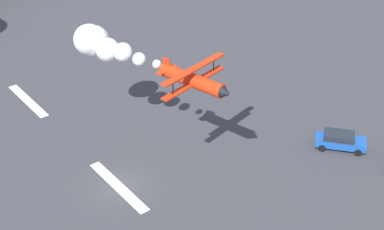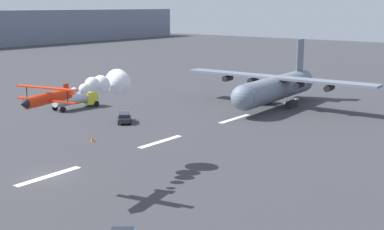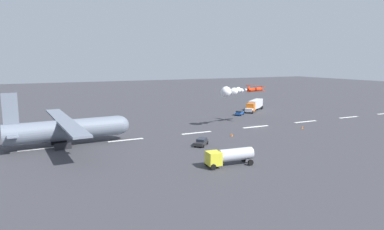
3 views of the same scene
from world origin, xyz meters
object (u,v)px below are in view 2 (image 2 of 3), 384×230
object	(u,v)px
stunt_biplane_red	(105,84)
airport_staff_sedan	(124,117)
cargo_transport_plane	(273,88)
traffic_cone_far	(92,139)
fuel_tanker_truck	(76,99)

from	to	relation	value
stunt_biplane_red	airport_staff_sedan	world-z (taller)	stunt_biplane_red
cargo_transport_plane	airport_staff_sedan	bearing A→B (deg)	153.26
airport_staff_sedan	traffic_cone_far	distance (m)	11.57
stunt_biplane_red	traffic_cone_far	size ratio (longest dim) A/B	21.15
cargo_transport_plane	airport_staff_sedan	xyz separation A→B (m)	(-24.30, 12.24, -2.72)
fuel_tanker_truck	stunt_biplane_red	bearing A→B (deg)	-123.33
cargo_transport_plane	fuel_tanker_truck	size ratio (longest dim) A/B	4.26
stunt_biplane_red	traffic_cone_far	world-z (taller)	stunt_biplane_red
cargo_transport_plane	stunt_biplane_red	bearing A→B (deg)	-176.03
traffic_cone_far	cargo_transport_plane	bearing A→B (deg)	-12.10
cargo_transport_plane	traffic_cone_far	xyz separation A→B (m)	(-34.83, 7.47, -3.16)
stunt_biplane_red	fuel_tanker_truck	distance (m)	36.28
stunt_biplane_red	airport_staff_sedan	distance (m)	24.44
fuel_tanker_truck	cargo_transport_plane	bearing A→B (deg)	-50.60
airport_staff_sedan	traffic_cone_far	xyz separation A→B (m)	(-10.53, -4.77, -0.44)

